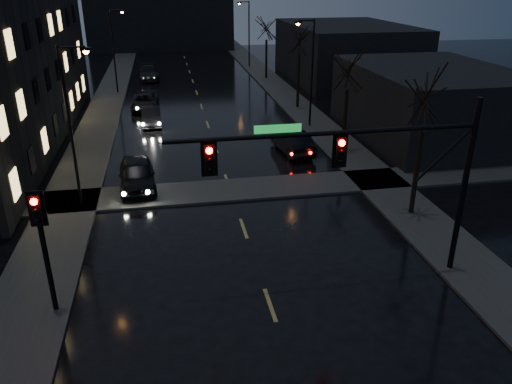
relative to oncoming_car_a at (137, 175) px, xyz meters
name	(u,v)px	position (x,y,z in m)	size (l,w,h in m)	color
sidewalk_left	(101,119)	(-3.48, 15.18, -0.75)	(3.00, 140.00, 0.12)	#2D2D2B
sidewalk_right	(301,110)	(13.52, 15.18, -0.75)	(3.00, 140.00, 0.12)	#2D2D2B
sidewalk_cross	(231,190)	(5.02, -1.32, -0.75)	(40.00, 3.00, 0.12)	#2D2D2B
commercial_right_near	(430,103)	(20.52, 6.18, 1.69)	(10.00, 14.00, 5.00)	black
commercial_right_far	(345,52)	(22.02, 28.18, 2.19)	(12.00, 18.00, 6.00)	black
far_block	(161,23)	(2.02, 58.18, 3.19)	(22.00, 10.00, 8.00)	black
signal_mast	(373,162)	(8.86, -10.83, 4.06)	(11.11, 0.41, 7.00)	black
signal_pole_left	(42,236)	(-2.48, -10.83, 2.20)	(0.35, 0.41, 4.53)	black
tree_near	(428,89)	(13.42, -5.82, 5.41)	(3.52, 3.52, 8.08)	black
tree_mid_a	(349,63)	(13.42, 4.18, 5.02)	(3.30, 3.30, 7.58)	black
tree_mid_b	(300,31)	(13.42, 16.18, 5.80)	(3.74, 3.74, 8.59)	black
tree_far	(267,23)	(13.42, 30.18, 5.25)	(3.43, 3.43, 7.88)	black
streetlight_l_near	(73,115)	(-2.57, -1.82, 3.96)	(1.53, 0.28, 8.00)	black
streetlight_l_far	(115,44)	(-2.57, 25.18, 3.96)	(1.53, 0.28, 8.00)	black
streetlight_r_mid	(309,65)	(12.60, 10.18, 3.96)	(1.53, 0.28, 8.00)	black
streetlight_r_far	(247,28)	(12.60, 38.18, 3.96)	(1.53, 0.28, 8.00)	black
oncoming_car_a	(137,175)	(0.00, 0.00, 0.00)	(1.92, 4.76, 1.62)	black
oncoming_car_b	(151,116)	(0.65, 13.04, -0.13)	(1.45, 4.15, 1.37)	black
oncoming_car_c	(145,102)	(0.07, 18.10, -0.14)	(2.22, 4.82, 1.34)	black
oncoming_car_d	(149,73)	(0.21, 31.99, -0.02)	(2.20, 5.42, 1.57)	black
lead_car	(292,142)	(9.93, 4.33, -0.06)	(1.60, 4.59, 1.51)	black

